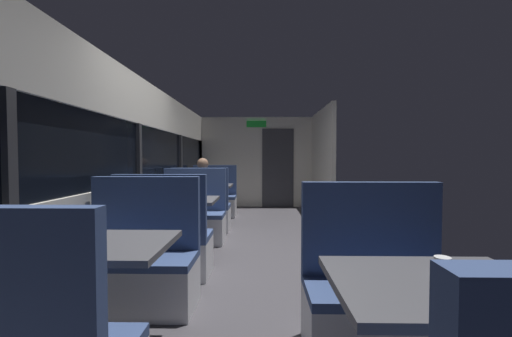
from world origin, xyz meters
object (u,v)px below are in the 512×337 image
object	(u,v)px
coffee_cup_primary	(442,267)
bench_far_window_facing_end	(202,212)
seated_passenger	(203,199)
dining_table_mid_window	(181,207)
bench_far_window_facing_entry	(214,201)
bench_mid_window_facing_end	(165,246)
dining_table_far_window	(208,190)
dining_table_front_aisle	(438,305)
bench_front_aisle_facing_entry	(378,302)
dining_table_near_window	(97,258)
bench_mid_window_facing_entry	(193,220)
bench_near_window_facing_entry	(140,269)

from	to	relation	value
coffee_cup_primary	bench_far_window_facing_end	bearing A→B (deg)	114.32
seated_passenger	dining_table_mid_window	bearing A→B (deg)	-90.00
bench_far_window_facing_entry	coffee_cup_primary	xyz separation A→B (m)	(1.83, -5.46, 0.46)
bench_mid_window_facing_end	dining_table_far_window	distance (m)	2.82
bench_mid_window_facing_end	coffee_cup_primary	xyz separation A→B (m)	(1.83, -1.95, 0.46)
bench_mid_window_facing_end	coffee_cup_primary	world-z (taller)	bench_mid_window_facing_end
dining_table_mid_window	dining_table_front_aisle	xyz separation A→B (m)	(1.79, -2.71, 0.00)
dining_table_mid_window	bench_front_aisle_facing_entry	xyz separation A→B (m)	(1.79, -2.01, -0.31)
bench_far_window_facing_entry	dining_table_mid_window	bearing A→B (deg)	-90.00
dining_table_near_window	dining_table_far_window	distance (m)	4.21
bench_mid_window_facing_end	dining_table_front_aisle	xyz separation A→B (m)	(1.79, -2.01, 0.31)
dining_table_far_window	seated_passenger	xyz separation A→B (m)	(0.00, -0.63, -0.10)
bench_mid_window_facing_entry	bench_far_window_facing_end	world-z (taller)	same
seated_passenger	dining_table_front_aisle	bearing A→B (deg)	-66.84
dining_table_far_window	bench_far_window_facing_end	bearing A→B (deg)	-90.00
dining_table_far_window	coffee_cup_primary	bearing A→B (deg)	-68.92
dining_table_far_window	dining_table_mid_window	bearing A→B (deg)	-90.00
bench_far_window_facing_end	coffee_cup_primary	distance (m)	4.48
bench_mid_window_facing_end	bench_front_aisle_facing_entry	distance (m)	2.22
bench_far_window_facing_end	bench_front_aisle_facing_entry	xyz separation A→B (m)	(1.79, -3.41, 0.00)
dining_table_far_window	bench_far_window_facing_end	world-z (taller)	bench_far_window_facing_end
dining_table_far_window	dining_table_near_window	bearing A→B (deg)	-90.00
dining_table_mid_window	coffee_cup_primary	world-z (taller)	coffee_cup_primary
bench_mid_window_facing_end	bench_mid_window_facing_entry	distance (m)	1.40
dining_table_mid_window	coffee_cup_primary	distance (m)	3.23
bench_mid_window_facing_end	dining_table_far_window	bearing A→B (deg)	90.00
dining_table_front_aisle	bench_mid_window_facing_end	bearing A→B (deg)	131.74
bench_far_window_facing_entry	bench_mid_window_facing_entry	bearing A→B (deg)	-90.00
dining_table_near_window	coffee_cup_primary	distance (m)	1.92
bench_near_window_facing_entry	dining_table_far_window	bearing A→B (deg)	90.00
dining_table_near_window	bench_mid_window_facing_entry	xyz separation A→B (m)	(0.00, 2.80, -0.31)
bench_front_aisle_facing_entry	dining_table_near_window	bearing A→B (deg)	-176.82
bench_far_window_facing_end	dining_table_front_aisle	distance (m)	4.50
bench_far_window_facing_entry	dining_table_front_aisle	world-z (taller)	bench_far_window_facing_entry
bench_far_window_facing_end	dining_table_near_window	bearing A→B (deg)	-90.00
dining_table_mid_window	bench_mid_window_facing_end	bearing A→B (deg)	-90.00
dining_table_near_window	dining_table_mid_window	size ratio (longest dim) A/B	1.00
dining_table_mid_window	bench_far_window_facing_end	distance (m)	1.44
dining_table_mid_window	seated_passenger	world-z (taller)	seated_passenger
bench_near_window_facing_entry	bench_mid_window_facing_entry	world-z (taller)	same
bench_mid_window_facing_entry	bench_mid_window_facing_end	bearing A→B (deg)	-90.00
bench_near_window_facing_entry	seated_passenger	world-z (taller)	seated_passenger
bench_near_window_facing_entry	dining_table_near_window	bearing A→B (deg)	-90.00
bench_mid_window_facing_entry	bench_far_window_facing_entry	xyz separation A→B (m)	(0.00, 2.11, 0.00)
bench_far_window_facing_end	bench_far_window_facing_entry	world-z (taller)	same
bench_mid_window_facing_end	bench_far_window_facing_end	bearing A→B (deg)	90.00
bench_far_window_facing_end	bench_far_window_facing_entry	bearing A→B (deg)	90.00
dining_table_mid_window	bench_far_window_facing_end	world-z (taller)	bench_far_window_facing_end
dining_table_near_window	dining_table_front_aisle	size ratio (longest dim) A/B	1.00
bench_mid_window_facing_entry	coffee_cup_primary	size ratio (longest dim) A/B	12.22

